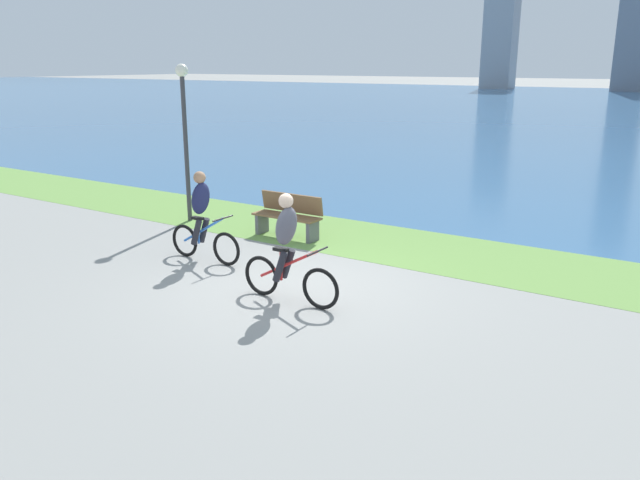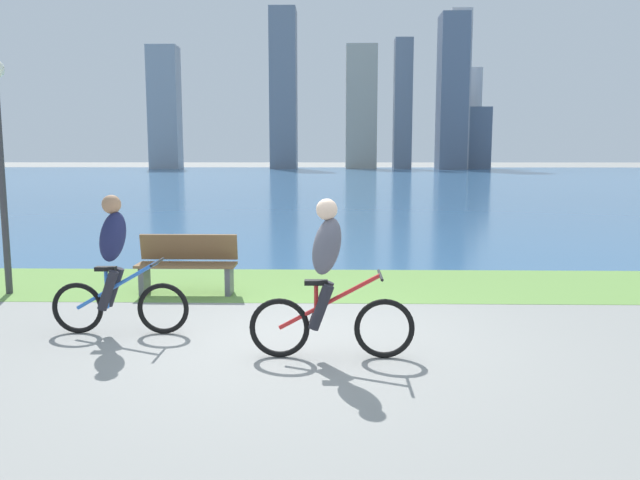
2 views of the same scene
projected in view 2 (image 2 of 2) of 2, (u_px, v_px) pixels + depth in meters
ground_plane at (303, 342)px, 7.17m from camera, size 300.00×300.00×0.00m
grass_strip_bayside at (313, 284)px, 10.30m from camera, size 120.00×2.63×0.01m
bay_water_surface at (330, 178)px, 55.26m from camera, size 300.00×88.16×0.00m
cyclist_lead at (328, 280)px, 6.50m from camera, size 1.73×0.52×1.67m
cyclist_trailing at (115, 265)px, 7.39m from camera, size 1.64×0.52×1.65m
bench_near_path at (187, 264)px, 9.61m from camera, size 1.50×0.47×0.90m
city_skyline_far_shore at (367, 102)px, 88.06m from camera, size 47.66×11.50×22.11m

